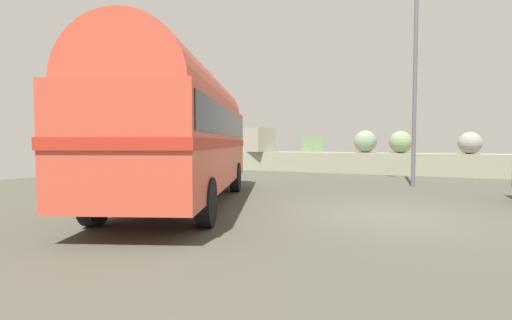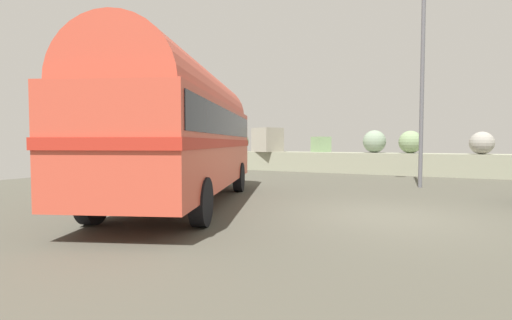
% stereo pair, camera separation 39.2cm
% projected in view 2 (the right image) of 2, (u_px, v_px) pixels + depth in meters
% --- Properties ---
extents(ground, '(32.00, 26.00, 0.02)m').
position_uv_depth(ground, '(386.00, 217.00, 8.19)').
color(ground, '#48463B').
extents(breakwater, '(31.36, 2.30, 2.50)m').
position_uv_depth(breakwater, '(417.00, 160.00, 18.72)').
color(breakwater, gray).
rests_on(breakwater, ground).
extents(vintage_coach, '(5.39, 8.86, 3.70)m').
position_uv_depth(vintage_coach, '(183.00, 127.00, 9.83)').
color(vintage_coach, black).
rests_on(vintage_coach, ground).
extents(lamp_post, '(0.93, 0.24, 7.28)m').
position_uv_depth(lamp_post, '(420.00, 75.00, 13.37)').
color(lamp_post, '#5B5B60').
rests_on(lamp_post, ground).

